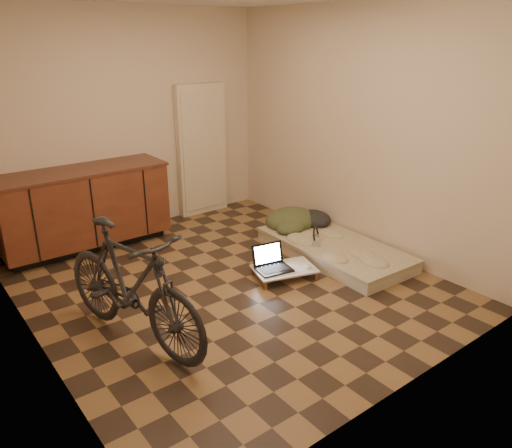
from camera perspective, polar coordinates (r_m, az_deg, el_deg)
room_shell at (r=4.46m, az=-3.63°, el=8.22°), size 3.50×4.00×2.60m
cabinets at (r=5.86m, az=-19.09°, el=1.71°), size 1.84×0.62×0.91m
appliance_panel at (r=6.65m, az=-6.23°, el=8.37°), size 0.70×0.10×1.70m
bicycle at (r=3.92m, az=-14.16°, el=-6.17°), size 0.85×1.72×1.07m
futon at (r=5.53m, az=8.90°, el=-2.83°), size 0.89×1.76×0.15m
clothing_pile at (r=5.95m, az=4.76°, el=1.27°), size 0.70×0.59×0.27m
headphones at (r=5.44m, az=6.89°, el=-1.35°), size 0.34×0.33×0.17m
lap_desk at (r=4.98m, az=3.25°, el=-5.18°), size 0.69×0.55×0.10m
laptop at (r=4.95m, az=1.82°, el=-4.57°), size 0.38×0.35×0.23m
mouse at (r=5.00m, az=5.93°, el=-4.82°), size 0.08×0.11×0.03m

